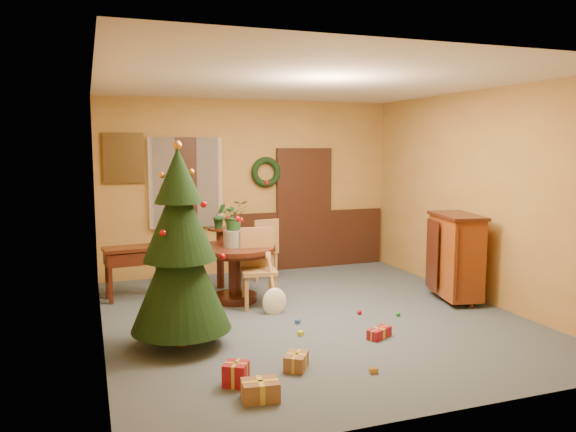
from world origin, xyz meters
name	(u,v)px	position (x,y,z in m)	size (l,w,h in m)	color
room_envelope	(263,206)	(0.21, 2.70, 1.12)	(5.50, 5.50, 5.50)	#35404E
dining_table	(235,263)	(-0.73, 1.01, 0.54)	(1.12, 1.12, 0.77)	black
urn	(235,238)	(-0.73, 1.01, 0.88)	(0.31, 0.31, 0.23)	slate
centerpiece_plant	(234,215)	(-0.73, 1.01, 1.20)	(0.37, 0.32, 0.41)	#1E4C23
chair_near	(258,265)	(-0.49, 0.70, 0.56)	(0.52, 0.52, 1.05)	olive
chair_far	(263,247)	(0.01, 2.10, 0.53)	(0.50, 0.50, 0.99)	olive
guitar	(274,285)	(-0.40, 0.27, 0.38)	(0.32, 0.15, 0.76)	#F6EFCD
plant_stand	(220,251)	(-0.75, 1.80, 0.57)	(0.36, 0.36, 0.92)	black
stand_plant	(220,215)	(-0.75, 1.80, 1.11)	(0.21, 0.17, 0.38)	#19471E
christmas_tree	(180,251)	(-1.71, -0.51, 1.04)	(1.06, 1.06, 2.19)	#382111
writing_desk	(134,260)	(-2.02, 1.62, 0.56)	(0.88, 0.51, 0.74)	black
sideboard	(456,255)	(2.15, 0.01, 0.65)	(0.68, 1.03, 1.21)	#4F1A09
gift_a	(260,390)	(-1.29, -2.02, 0.08)	(0.34, 0.26, 0.17)	brown
gift_b	(236,374)	(-1.41, -1.66, 0.10)	(0.28, 0.28, 0.21)	maroon
gift_c	(296,361)	(-0.77, -1.50, 0.07)	(0.31, 0.34, 0.15)	brown
gift_d	(379,333)	(0.42, -0.99, 0.06)	(0.34, 0.26, 0.11)	maroon
toy_a	(298,321)	(-0.26, -0.21, 0.03)	(0.08, 0.05, 0.05)	#2857AD
toy_b	(398,314)	(1.04, -0.36, 0.03)	(0.06, 0.06, 0.06)	#258A34
toy_c	(301,333)	(-0.38, -0.62, 0.03)	(0.08, 0.05, 0.05)	gold
toy_d	(359,312)	(0.61, -0.14, 0.03)	(0.06, 0.06, 0.06)	#AA0B14
toy_e	(373,371)	(-0.12, -1.85, 0.03)	(0.08, 0.05, 0.05)	#BF802C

